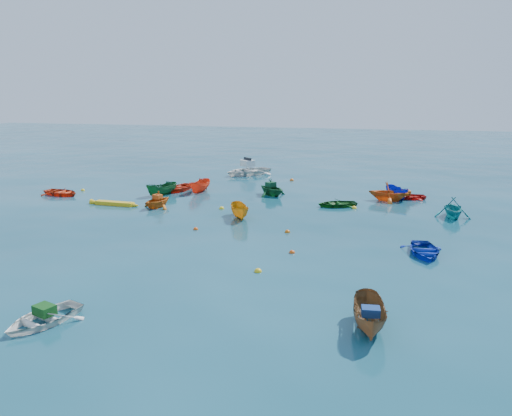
% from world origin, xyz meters
% --- Properties ---
extents(ground, '(160.00, 160.00, 0.00)m').
position_xyz_m(ground, '(0.00, 0.00, 0.00)').
color(ground, '#0A3949').
rests_on(ground, ground).
extents(dinghy_white_near, '(2.96, 3.46, 0.61)m').
position_xyz_m(dinghy_white_near, '(-3.79, -12.48, 0.00)').
color(dinghy_white_near, silver).
rests_on(dinghy_white_near, ground).
extents(sampan_brown_mid, '(1.40, 3.12, 1.17)m').
position_xyz_m(sampan_brown_mid, '(7.70, -10.24, 0.00)').
color(sampan_brown_mid, brown).
rests_on(sampan_brown_mid, ground).
extents(dinghy_blue_se, '(2.41, 3.19, 0.63)m').
position_xyz_m(dinghy_blue_se, '(10.31, -1.27, 0.00)').
color(dinghy_blue_se, '#0D28A4').
rests_on(dinghy_blue_se, ground).
extents(dinghy_orange_w, '(2.77, 2.98, 1.28)m').
position_xyz_m(dinghy_orange_w, '(-7.25, 5.16, 0.00)').
color(dinghy_orange_w, '#CE6013').
rests_on(dinghy_orange_w, ground).
extents(sampan_yellow_mid, '(2.10, 2.94, 1.07)m').
position_xyz_m(sampan_yellow_mid, '(-0.77, 3.70, 0.00)').
color(sampan_yellow_mid, orange).
rests_on(sampan_yellow_mid, ground).
extents(dinghy_green_e, '(3.40, 2.96, 0.59)m').
position_xyz_m(dinghy_green_e, '(5.16, 8.48, 0.00)').
color(dinghy_green_e, '#114B16').
rests_on(dinghy_green_e, ground).
extents(dinghy_cyan_se, '(2.37, 2.74, 1.42)m').
position_xyz_m(dinghy_cyan_se, '(12.80, 7.13, 0.00)').
color(dinghy_cyan_se, teal).
rests_on(dinghy_cyan_se, ground).
extents(dinghy_red_nw, '(3.61, 2.96, 0.66)m').
position_xyz_m(dinghy_red_nw, '(-16.45, 7.35, 0.00)').
color(dinghy_red_nw, red).
rests_on(dinghy_red_nw, ground).
extents(sampan_orange_n, '(1.49, 3.04, 1.13)m').
position_xyz_m(sampan_orange_n, '(-6.13, 11.02, 0.00)').
color(sampan_orange_n, '#F03F16').
rests_on(sampan_orange_n, ground).
extents(dinghy_green_n, '(3.47, 3.40, 1.39)m').
position_xyz_m(dinghy_green_n, '(-0.17, 11.11, 0.00)').
color(dinghy_green_n, '#145727').
rests_on(dinghy_green_n, ground).
extents(dinghy_red_ne, '(3.09, 2.49, 0.57)m').
position_xyz_m(dinghy_red_ne, '(10.22, 12.28, 0.00)').
color(dinghy_red_ne, red).
rests_on(dinghy_red_ne, ground).
extents(sampan_blue_far, '(2.18, 2.98, 1.08)m').
position_xyz_m(sampan_blue_far, '(9.46, 12.21, 0.00)').
color(sampan_blue_far, '#0D1CAD').
rests_on(sampan_blue_far, ground).
extents(dinghy_red_far, '(2.70, 3.51, 0.67)m').
position_xyz_m(dinghy_red_far, '(-8.00, 11.28, 0.00)').
color(dinghy_red_far, red).
rests_on(dinghy_red_far, ground).
extents(dinghy_orange_far, '(3.05, 2.67, 1.54)m').
position_xyz_m(dinghy_orange_far, '(8.80, 11.22, 0.00)').
color(dinghy_orange_far, '#D15613').
rests_on(dinghy_orange_far, ground).
extents(sampan_green_far, '(2.39, 3.01, 1.11)m').
position_xyz_m(sampan_green_far, '(-8.66, 9.20, 0.00)').
color(sampan_green_far, '#145627').
rests_on(sampan_green_far, ground).
extents(kayak_yellow, '(3.69, 0.75, 0.36)m').
position_xyz_m(kayak_yellow, '(-10.56, 5.11, 0.00)').
color(kayak_yellow, gold).
rests_on(kayak_yellow, ground).
extents(motorboat_white, '(5.73, 5.82, 1.59)m').
position_xyz_m(motorboat_white, '(-4.40, 20.08, 0.00)').
color(motorboat_white, silver).
rests_on(motorboat_white, ground).
extents(tarp_green_a, '(0.87, 0.77, 0.35)m').
position_xyz_m(tarp_green_a, '(-3.76, -12.38, 0.48)').
color(tarp_green_a, '#124A16').
rests_on(tarp_green_a, dinghy_white_near).
extents(tarp_blue_a, '(0.67, 0.53, 0.31)m').
position_xyz_m(tarp_blue_a, '(7.71, -10.39, 0.74)').
color(tarp_blue_a, navy).
rests_on(tarp_blue_a, sampan_brown_mid).
extents(tarp_orange_a, '(0.72, 0.63, 0.29)m').
position_xyz_m(tarp_orange_a, '(-7.23, 5.20, 0.79)').
color(tarp_orange_a, '#D14F15').
rests_on(tarp_orange_a, dinghy_orange_w).
extents(tarp_green_b, '(0.88, 0.91, 0.35)m').
position_xyz_m(tarp_green_b, '(-0.25, 11.17, 0.87)').
color(tarp_green_b, '#104224').
rests_on(tarp_green_b, dinghy_green_n).
extents(tarp_orange_b, '(0.72, 0.86, 0.37)m').
position_xyz_m(tarp_orange_b, '(10.12, 12.26, 0.47)').
color(tarp_orange_b, '#CC5314').
rests_on(tarp_orange_b, dinghy_red_ne).
extents(buoy_ye_a, '(0.35, 0.35, 0.35)m').
position_xyz_m(buoy_ye_a, '(2.61, -5.66, 0.00)').
color(buoy_ye_a, gold).
rests_on(buoy_ye_a, ground).
extents(buoy_or_b, '(0.31, 0.31, 0.31)m').
position_xyz_m(buoy_or_b, '(3.70, -2.60, 0.00)').
color(buoy_or_b, '#D4470B').
rests_on(buoy_or_b, ground).
extents(buoy_ye_b, '(0.33, 0.33, 0.33)m').
position_xyz_m(buoy_ye_b, '(-15.77, 9.31, 0.00)').
color(buoy_ye_b, yellow).
rests_on(buoy_ye_b, ground).
extents(buoy_or_c, '(0.30, 0.30, 0.30)m').
position_xyz_m(buoy_or_c, '(-2.64, 0.38, 0.00)').
color(buoy_or_c, '#D5460B').
rests_on(buoy_or_c, ground).
extents(buoy_ye_c, '(0.35, 0.35, 0.35)m').
position_xyz_m(buoy_ye_c, '(-2.69, 5.83, 0.00)').
color(buoy_ye_c, yellow).
rests_on(buoy_ye_c, ground).
extents(buoy_or_d, '(0.32, 0.32, 0.32)m').
position_xyz_m(buoy_or_d, '(2.83, 1.08, 0.00)').
color(buoy_or_d, '#D35D0B').
rests_on(buoy_or_d, ground).
extents(buoy_ye_d, '(0.33, 0.33, 0.33)m').
position_xyz_m(buoy_ye_d, '(-8.97, 8.98, 0.00)').
color(buoy_ye_d, yellow).
rests_on(buoy_ye_d, ground).
extents(buoy_or_e, '(0.38, 0.38, 0.38)m').
position_xyz_m(buoy_or_e, '(0.35, 17.89, 0.00)').
color(buoy_or_e, '#DA590B').
rests_on(buoy_or_e, ground).
extents(buoy_ye_e, '(0.38, 0.38, 0.38)m').
position_xyz_m(buoy_ye_e, '(6.40, 8.09, 0.00)').
color(buoy_ye_e, yellow).
rests_on(buoy_ye_e, ground).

